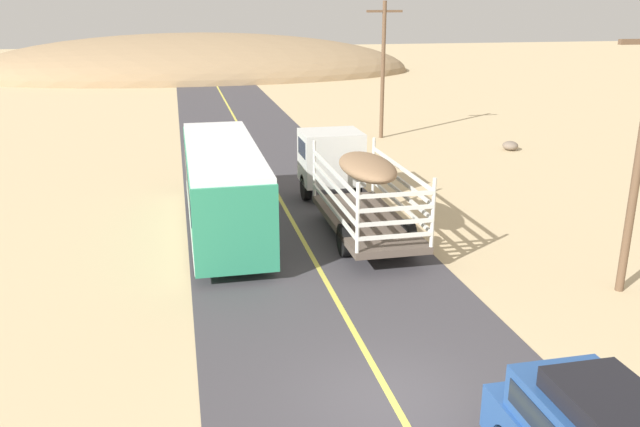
{
  "coord_description": "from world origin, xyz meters",
  "views": [
    {
      "loc": [
        -4.05,
        -11.42,
        8.04
      ],
      "look_at": [
        0.0,
        7.16,
        1.91
      ],
      "focal_mm": 36.76,
      "sensor_mm": 36.0,
      "label": 1
    }
  ],
  "objects_px": {
    "bus": "(223,186)",
    "power_pole_near": "(640,152)",
    "livestock_truck": "(344,170)",
    "power_pole_mid": "(383,66)",
    "boulder_near_shoulder": "(510,146)"
  },
  "relations": [
    {
      "from": "bus",
      "to": "power_pole_near",
      "type": "distance_m",
      "value": 13.51
    },
    {
      "from": "livestock_truck",
      "to": "power_pole_mid",
      "type": "relative_size",
      "value": 1.19
    },
    {
      "from": "bus",
      "to": "power_pole_mid",
      "type": "distance_m",
      "value": 19.3
    },
    {
      "from": "livestock_truck",
      "to": "power_pole_mid",
      "type": "xyz_separation_m",
      "value": [
        6.11,
        14.47,
        2.58
      ]
    },
    {
      "from": "livestock_truck",
      "to": "power_pole_mid",
      "type": "bearing_deg",
      "value": 67.1
    },
    {
      "from": "livestock_truck",
      "to": "power_pole_near",
      "type": "height_order",
      "value": "power_pole_near"
    },
    {
      "from": "power_pole_mid",
      "to": "power_pole_near",
      "type": "bearing_deg",
      "value": -90.0
    },
    {
      "from": "power_pole_mid",
      "to": "boulder_near_shoulder",
      "type": "distance_m",
      "value": 8.95
    },
    {
      "from": "bus",
      "to": "boulder_near_shoulder",
      "type": "bearing_deg",
      "value": 32.02
    },
    {
      "from": "bus",
      "to": "power_pole_mid",
      "type": "bearing_deg",
      "value": 55.27
    },
    {
      "from": "boulder_near_shoulder",
      "to": "power_pole_near",
      "type": "bearing_deg",
      "value": -108.54
    },
    {
      "from": "power_pole_mid",
      "to": "boulder_near_shoulder",
      "type": "bearing_deg",
      "value": -39.68
    },
    {
      "from": "livestock_truck",
      "to": "power_pole_near",
      "type": "bearing_deg",
      "value": -55.42
    },
    {
      "from": "bus",
      "to": "power_pole_near",
      "type": "xyz_separation_m",
      "value": [
        10.89,
        -7.62,
        2.38
      ]
    },
    {
      "from": "power_pole_mid",
      "to": "boulder_near_shoulder",
      "type": "height_order",
      "value": "power_pole_mid"
    }
  ]
}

